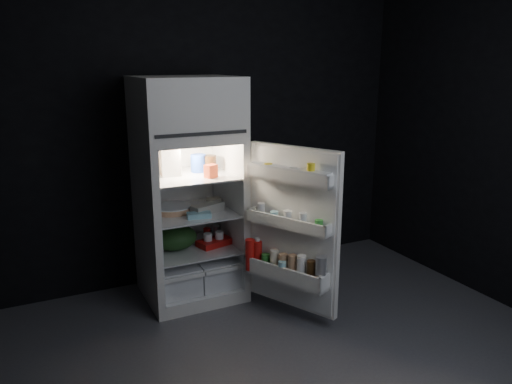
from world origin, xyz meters
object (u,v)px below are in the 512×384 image
refrigerator (188,182)px  milk_jug (170,160)px  yogurt_tray (215,242)px  egg_carton (208,208)px  fridge_door (291,232)px

refrigerator → milk_jug: 0.24m
milk_jug → yogurt_tray: bearing=-12.9°
refrigerator → milk_jug: size_ratio=7.42×
refrigerator → egg_carton: refrigerator is taller
fridge_door → egg_carton: size_ratio=4.47×
refrigerator → yogurt_tray: 0.55m
refrigerator → milk_jug: (-0.14, 0.00, 0.19)m
fridge_door → yogurt_tray: (-0.35, 0.62, -0.23)m
yogurt_tray → milk_jug: bearing=148.7°
milk_jug → yogurt_tray: milk_jug is taller
refrigerator → fridge_door: bearing=-53.0°
egg_carton → milk_jug: bearing=133.3°
refrigerator → yogurt_tray: size_ratio=6.32×
milk_jug → yogurt_tray: size_ratio=0.85×
refrigerator → milk_jug: bearing=178.0°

